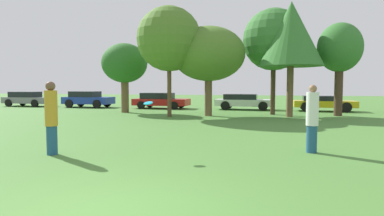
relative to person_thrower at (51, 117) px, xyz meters
The scene contains 14 objects.
person_thrower is the anchor object (origin of this frame).
person_catcher 7.10m from the person_thrower, 15.39° to the left, with size 0.33×0.33×1.88m.
frisbee 2.64m from the person_thrower, 12.07° to the left, with size 0.25×0.24×0.10m.
tree_0 14.07m from the person_thrower, 106.78° to the left, with size 3.11×3.11×4.75m.
tree_1 11.60m from the person_thrower, 90.56° to the left, with size 3.82×3.82×6.51m.
tree_2 12.63m from the person_thrower, 80.42° to the left, with size 4.46×4.46×5.44m.
tree_3 15.58m from the person_thrower, 66.97° to the left, with size 3.90×3.90×6.71m.
tree_4 14.79m from the person_thrower, 61.22° to the left, with size 3.76×3.76×6.75m.
tree_5 17.28m from the person_thrower, 54.77° to the left, with size 2.63×2.63×5.65m.
parked_car_grey 23.51m from the person_thrower, 131.34° to the left, with size 4.46×1.96×1.30m.
parked_car_blue 19.91m from the person_thrower, 118.30° to the left, with size 4.23×1.95×1.36m.
parked_car_red 17.90m from the person_thrower, 99.43° to the left, with size 4.50×2.12×1.27m.
parked_car_white 18.34m from the person_thrower, 78.09° to the left, with size 4.56×2.05×1.20m.
parked_car_yellow 20.03m from the person_thrower, 61.61° to the left, with size 4.29×1.97×1.12m.
Camera 1 is at (2.31, -4.02, 1.86)m, focal length 30.60 mm.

